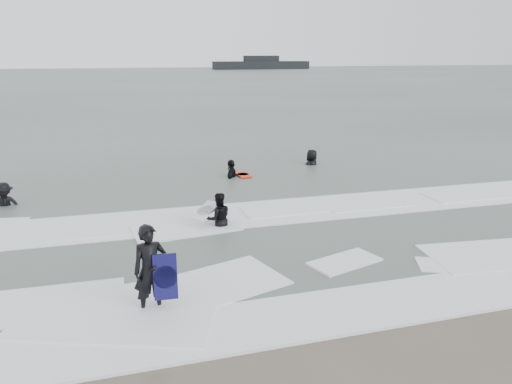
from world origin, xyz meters
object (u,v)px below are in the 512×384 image
object	(u,v)px
surfer_wading	(219,228)
surfer_right_far	(312,165)
surfer_right_near	(232,178)
surfer_centre	(153,312)
vessel_horizon	(261,64)
surfer_breaker	(6,208)

from	to	relation	value
surfer_wading	surfer_right_far	xyz separation A→B (m)	(5.99, 7.37, 0.00)
surfer_right_near	surfer_right_far	world-z (taller)	surfer_right_near
surfer_right_near	surfer_centre	bearing A→B (deg)	5.59
surfer_centre	surfer_wading	size ratio (longest dim) A/B	1.16
surfer_right_near	vessel_horizon	world-z (taller)	vessel_horizon
surfer_wading	surfer_breaker	world-z (taller)	surfer_breaker
surfer_breaker	vessel_horizon	bearing A→B (deg)	66.59
surfer_wading	surfer_right_far	distance (m)	9.49
surfer_centre	vessel_horizon	distance (m)	144.68
surfer_breaker	vessel_horizon	xyz separation A→B (m)	(46.62, 129.69, 1.46)
surfer_right_far	surfer_breaker	bearing A→B (deg)	-27.98
surfer_wading	vessel_horizon	distance (m)	139.50
surfer_wading	vessel_horizon	size ratio (longest dim) A/B	0.06
surfer_breaker	vessel_horizon	size ratio (longest dim) A/B	0.06
surfer_breaker	surfer_right_near	bearing A→B (deg)	9.93
surfer_breaker	surfer_right_far	xyz separation A→B (m)	(12.74, 3.39, 0.00)
surfer_right_far	surfer_centre	bearing A→B (deg)	12.50
surfer_breaker	surfer_right_near	size ratio (longest dim) A/B	0.90
surfer_centre	surfer_breaker	xyz separation A→B (m)	(-4.41, 8.68, 0.00)
surfer_right_near	surfer_right_far	distance (m)	4.42
surfer_wading	vessel_horizon	world-z (taller)	vessel_horizon
surfer_right_near	surfer_breaker	bearing A→B (deg)	-49.86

